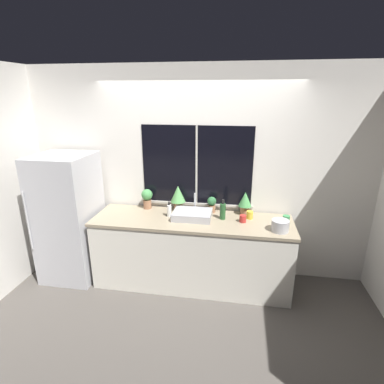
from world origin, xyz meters
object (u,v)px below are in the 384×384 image
(bottle_tall, at_px, (223,211))
(refrigerator, at_px, (69,217))
(soap_bottle, at_px, (169,210))
(potted_plant_center_left, at_px, (178,196))
(mug_yellow, at_px, (250,215))
(sink, at_px, (193,215))
(potted_plant_far_right, at_px, (245,201))
(mug_red, at_px, (243,219))
(mug_green, at_px, (286,219))
(kettle, at_px, (280,225))
(potted_plant_center_right, at_px, (212,204))
(potted_plant_far_left, at_px, (147,197))

(bottle_tall, bearing_deg, refrigerator, -176.72)
(soap_bottle, distance_m, bottle_tall, 0.66)
(potted_plant_center_left, bearing_deg, bottle_tall, -18.73)
(potted_plant_center_left, height_order, mug_yellow, potted_plant_center_left)
(sink, xyz_separation_m, soap_bottle, (-0.29, 0.00, 0.04))
(potted_plant_far_right, relative_size, mug_red, 3.45)
(potted_plant_far_right, xyz_separation_m, mug_green, (0.49, -0.17, -0.13))
(sink, relative_size, kettle, 2.43)
(refrigerator, height_order, bottle_tall, refrigerator)
(potted_plant_center_right, xyz_separation_m, soap_bottle, (-0.51, -0.23, -0.03))
(sink, xyz_separation_m, potted_plant_center_right, (0.21, 0.23, 0.07))
(refrigerator, bearing_deg, mug_yellow, 4.39)
(bottle_tall, relative_size, mug_red, 2.98)
(mug_red, bearing_deg, potted_plant_far_left, 168.58)
(potted_plant_far_left, relative_size, potted_plant_center_right, 1.27)
(mug_red, bearing_deg, mug_yellow, 54.46)
(kettle, bearing_deg, potted_plant_center_left, 160.57)
(potted_plant_far_right, height_order, kettle, potted_plant_far_right)
(sink, relative_size, mug_green, 5.65)
(potted_plant_center_left, xyz_separation_m, mug_red, (0.84, -0.25, -0.16))
(potted_plant_center_left, height_order, potted_plant_center_right, potted_plant_center_left)
(potted_plant_center_left, xyz_separation_m, potted_plant_far_right, (0.86, 0.00, -0.03))
(sink, height_order, soap_bottle, sink)
(bottle_tall, xyz_separation_m, mug_yellow, (0.33, 0.06, -0.06))
(refrigerator, xyz_separation_m, soap_bottle, (1.32, 0.08, 0.15))
(potted_plant_far_left, bearing_deg, potted_plant_center_left, 0.00)
(refrigerator, xyz_separation_m, potted_plant_far_left, (0.96, 0.32, 0.22))
(mug_green, bearing_deg, refrigerator, -177.04)
(soap_bottle, distance_m, mug_red, 0.91)
(potted_plant_center_left, height_order, kettle, potted_plant_center_left)
(mug_green, bearing_deg, soap_bottle, -177.67)
(potted_plant_center_right, height_order, kettle, potted_plant_center_right)
(sink, xyz_separation_m, bottle_tall, (0.37, 0.03, 0.06))
(potted_plant_center_left, relative_size, mug_green, 4.02)
(bottle_tall, bearing_deg, kettle, -20.06)
(refrigerator, distance_m, bottle_tall, 1.99)
(potted_plant_center_left, relative_size, potted_plant_center_right, 1.60)
(potted_plant_center_left, height_order, potted_plant_far_right, potted_plant_center_left)
(potted_plant_center_right, xyz_separation_m, mug_green, (0.91, -0.17, -0.07))
(bottle_tall, height_order, mug_green, bottle_tall)
(potted_plant_far_left, distance_m, mug_red, 1.29)
(refrigerator, xyz_separation_m, potted_plant_center_left, (1.38, 0.32, 0.27))
(potted_plant_center_right, distance_m, soap_bottle, 0.56)
(sink, distance_m, soap_bottle, 0.30)
(mug_yellow, height_order, kettle, kettle)
(potted_plant_center_left, bearing_deg, soap_bottle, -105.67)
(refrigerator, distance_m, potted_plant_center_right, 1.86)
(refrigerator, relative_size, potted_plant_center_left, 4.94)
(refrigerator, xyz_separation_m, potted_plant_far_right, (2.24, 0.32, 0.24))
(potted_plant_far_left, distance_m, potted_plant_center_right, 0.86)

